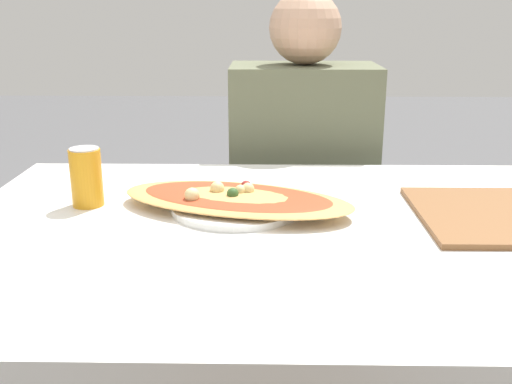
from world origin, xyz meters
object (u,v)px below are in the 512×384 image
dining_table (277,260)px  pizza_main (236,200)px  person_seated (302,162)px  soda_can (86,177)px  chair_far_seated (299,218)px

dining_table → pizza_main: bearing=131.7°
person_seated → pizza_main: person_seated is taller
pizza_main → soda_can: size_ratio=4.31×
chair_far_seated → soda_can: bearing=54.1°
person_seated → soda_can: 0.76m
soda_can → person_seated: bearing=49.0°
pizza_main → soda_can: (-0.32, 0.02, 0.04)m
dining_table → chair_far_seated: bearing=83.7°
dining_table → pizza_main: 0.16m
chair_far_seated → person_seated: person_seated is taller
dining_table → soda_can: (-0.40, 0.12, 0.13)m
dining_table → soda_can: size_ratio=10.29×
pizza_main → soda_can: soda_can is taller
person_seated → pizza_main: (-0.17, -0.59, 0.07)m
chair_far_seated → soda_can: size_ratio=7.14×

